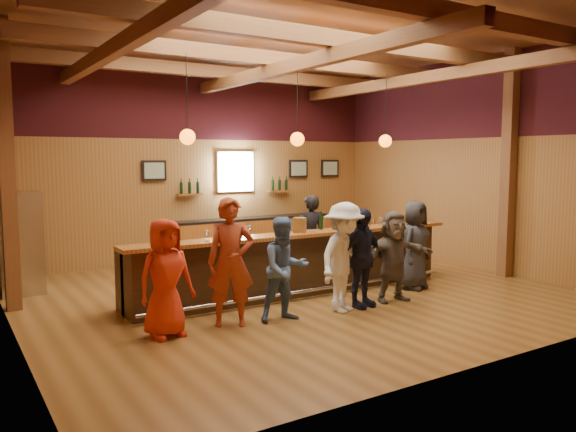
{
  "coord_description": "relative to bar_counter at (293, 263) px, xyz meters",
  "views": [
    {
      "loc": [
        -5.29,
        -8.12,
        2.39
      ],
      "look_at": [
        0.0,
        0.3,
        1.35
      ],
      "focal_mm": 35.0,
      "sensor_mm": 36.0,
      "label": 1
    }
  ],
  "objects": [
    {
      "name": "bar_counter",
      "position": [
        0.0,
        0.0,
        0.0
      ],
      "size": [
        6.3,
        1.07,
        1.11
      ],
      "color": "black",
      "rests_on": "ground"
    },
    {
      "name": "bartender",
      "position": [
        0.95,
        0.85,
        0.3
      ],
      "size": [
        0.66,
        0.49,
        1.65
      ],
      "primitive_type": "imported",
      "rotation": [
        0.0,
        0.0,
        2.97
      ],
      "color": "black",
      "rests_on": "ground"
    },
    {
      "name": "wine_shelves",
      "position": [
        0.78,
        3.73,
        1.1
      ],
      "size": [
        3.0,
        0.18,
        0.3
      ],
      "color": "brown",
      "rests_on": "room"
    },
    {
      "name": "bottle_a",
      "position": [
        0.48,
        -0.17,
        0.71
      ],
      "size": [
        0.07,
        0.07,
        0.32
      ],
      "color": "black",
      "rests_on": "bar_counter"
    },
    {
      "name": "customer_brown",
      "position": [
        1.06,
        -1.42,
        0.24
      ],
      "size": [
        1.45,
        0.59,
        1.52
      ],
      "primitive_type": "imported",
      "rotation": [
        0.0,
        0.0,
        -0.1
      ],
      "color": "#564D45",
      "rests_on": "ground"
    },
    {
      "name": "back_bar_cabinet",
      "position": [
        1.18,
        3.57,
        -0.05
      ],
      "size": [
        4.0,
        0.52,
        0.95
      ],
      "color": "brown",
      "rests_on": "ground"
    },
    {
      "name": "glass_c",
      "position": [
        -1.47,
        -0.23,
        0.7
      ],
      "size": [
        0.07,
        0.07,
        0.16
      ],
      "color": "silver",
      "rests_on": "bar_counter"
    },
    {
      "name": "bottle_b",
      "position": [
        0.75,
        -0.26,
        0.72
      ],
      "size": [
        0.07,
        0.07,
        0.33
      ],
      "color": "black",
      "rests_on": "bar_counter"
    },
    {
      "name": "customer_denim",
      "position": [
        -1.05,
        -1.42,
        0.25
      ],
      "size": [
        0.8,
        0.66,
        1.53
      ],
      "primitive_type": "imported",
      "rotation": [
        0.0,
        0.0,
        -0.11
      ],
      "color": "#486891",
      "rests_on": "ground"
    },
    {
      "name": "customer_dark",
      "position": [
        2.01,
        -0.96,
        0.28
      ],
      "size": [
        0.92,
        0.76,
        1.61
      ],
      "primitive_type": "imported",
      "rotation": [
        0.0,
        0.0,
        0.36
      ],
      "color": "#2A2A2C",
      "rests_on": "ground"
    },
    {
      "name": "customer_white",
      "position": [
        -0.03,
        -1.5,
        0.33
      ],
      "size": [
        1.26,
        0.98,
        1.71
      ],
      "primitive_type": "imported",
      "rotation": [
        0.0,
        0.0,
        0.36
      ],
      "color": "silver",
      "rests_on": "ground"
    },
    {
      "name": "glass_a",
      "position": [
        -2.51,
        -0.28,
        0.71
      ],
      "size": [
        0.07,
        0.07,
        0.17
      ],
      "color": "silver",
      "rests_on": "bar_counter"
    },
    {
      "name": "stainless_fridge",
      "position": [
        -4.12,
        2.45,
        0.38
      ],
      "size": [
        0.7,
        0.7,
        1.8
      ],
      "primitive_type": "cube",
      "color": "silver",
      "rests_on": "ground"
    },
    {
      "name": "customer_navy",
      "position": [
        0.37,
        -1.44,
        0.27
      ],
      "size": [
        0.98,
        0.51,
        1.59
      ],
      "primitive_type": "imported",
      "rotation": [
        0.0,
        0.0,
        0.13
      ],
      "color": "black",
      "rests_on": "ground"
    },
    {
      "name": "glass_e",
      "position": [
        -0.24,
        -0.29,
        0.71
      ],
      "size": [
        0.08,
        0.08,
        0.17
      ],
      "color": "silver",
      "rests_on": "bar_counter"
    },
    {
      "name": "glass_d",
      "position": [
        -1.03,
        -0.3,
        0.72
      ],
      "size": [
        0.08,
        0.08,
        0.19
      ],
      "color": "silver",
      "rests_on": "bar_counter"
    },
    {
      "name": "framed_pictures",
      "position": [
        1.65,
        3.79,
        1.58
      ],
      "size": [
        5.35,
        0.05,
        0.45
      ],
      "color": "black",
      "rests_on": "room"
    },
    {
      "name": "customer_orange",
      "position": [
        -2.79,
        -1.2,
        0.27
      ],
      "size": [
        0.84,
        0.61,
        1.59
      ],
      "primitive_type": "imported",
      "rotation": [
        0.0,
        0.0,
        0.14
      ],
      "color": "red",
      "rests_on": "ground"
    },
    {
      "name": "glass_b",
      "position": [
        -1.84,
        -0.43,
        0.72
      ],
      "size": [
        0.08,
        0.08,
        0.19
      ],
      "color": "silver",
      "rests_on": "bar_counter"
    },
    {
      "name": "glass_f",
      "position": [
        0.66,
        -0.38,
        0.71
      ],
      "size": [
        0.08,
        0.08,
        0.17
      ],
      "color": "silver",
      "rests_on": "bar_counter"
    },
    {
      "name": "room",
      "position": [
        -0.02,
        -0.09,
        2.69
      ],
      "size": [
        9.04,
        9.0,
        4.52
      ],
      "color": "brown",
      "rests_on": "ground"
    },
    {
      "name": "customer_redvest",
      "position": [
        -1.83,
        -1.21,
        0.4
      ],
      "size": [
        0.79,
        0.68,
        1.84
      ],
      "primitive_type": "imported",
      "rotation": [
        0.0,
        0.0,
        -0.43
      ],
      "color": "#97361B",
      "rests_on": "ground"
    },
    {
      "name": "glass_h",
      "position": [
        1.79,
        -0.26,
        0.7
      ],
      "size": [
        0.07,
        0.07,
        0.16
      ],
      "color": "silver",
      "rests_on": "bar_counter"
    },
    {
      "name": "pendant_lights",
      "position": [
        -0.02,
        -0.15,
        2.19
      ],
      "size": [
        4.24,
        0.24,
        1.37
      ],
      "color": "black",
      "rests_on": "room"
    },
    {
      "name": "window",
      "position": [
        0.78,
        3.8,
        1.53
      ],
      "size": [
        0.95,
        0.09,
        0.95
      ],
      "color": "silver",
      "rests_on": "room"
    },
    {
      "name": "glass_g",
      "position": [
        1.31,
        -0.28,
        0.71
      ],
      "size": [
        0.08,
        0.08,
        0.17
      ],
      "color": "silver",
      "rests_on": "bar_counter"
    },
    {
      "name": "ice_bucket",
      "position": [
        -0.06,
        -0.3,
        0.72
      ],
      "size": [
        0.23,
        0.23,
        0.25
      ],
      "primitive_type": "cylinder",
      "color": "brown",
      "rests_on": "bar_counter"
    }
  ]
}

